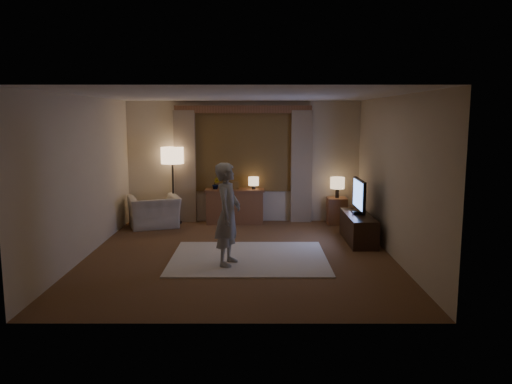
{
  "coord_description": "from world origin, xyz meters",
  "views": [
    {
      "loc": [
        0.28,
        -8.0,
        2.28
      ],
      "look_at": [
        0.27,
        0.6,
        0.97
      ],
      "focal_mm": 35.0,
      "sensor_mm": 36.0,
      "label": 1
    }
  ],
  "objects_px": {
    "armchair": "(154,212)",
    "tv_stand": "(358,228)",
    "person": "(228,214)",
    "side_table": "(337,211)",
    "sideboard": "(235,207)"
  },
  "relations": [
    {
      "from": "side_table",
      "to": "tv_stand",
      "type": "relative_size",
      "value": 0.4
    },
    {
      "from": "sideboard",
      "to": "tv_stand",
      "type": "bearing_deg",
      "value": -34.07
    },
    {
      "from": "tv_stand",
      "to": "armchair",
      "type": "bearing_deg",
      "value": 163.42
    },
    {
      "from": "sideboard",
      "to": "tv_stand",
      "type": "distance_m",
      "value": 2.81
    },
    {
      "from": "tv_stand",
      "to": "person",
      "type": "bearing_deg",
      "value": -147.12
    },
    {
      "from": "armchair",
      "to": "tv_stand",
      "type": "relative_size",
      "value": 0.71
    },
    {
      "from": "sideboard",
      "to": "person",
      "type": "distance_m",
      "value": 3.1
    },
    {
      "from": "sideboard",
      "to": "side_table",
      "type": "distance_m",
      "value": 2.18
    },
    {
      "from": "sideboard",
      "to": "tv_stand",
      "type": "relative_size",
      "value": 0.86
    },
    {
      "from": "person",
      "to": "tv_stand",
      "type": "bearing_deg",
      "value": -43.1
    },
    {
      "from": "side_table",
      "to": "tv_stand",
      "type": "height_order",
      "value": "side_table"
    },
    {
      "from": "person",
      "to": "side_table",
      "type": "bearing_deg",
      "value": -21.49
    },
    {
      "from": "armchair",
      "to": "side_table",
      "type": "bearing_deg",
      "value": 164.87
    },
    {
      "from": "side_table",
      "to": "person",
      "type": "xyz_separation_m",
      "value": [
        -2.15,
        -3.01,
        0.52
      ]
    },
    {
      "from": "tv_stand",
      "to": "person",
      "type": "xyz_separation_m",
      "value": [
        -2.3,
        -1.49,
        0.55
      ]
    }
  ]
}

